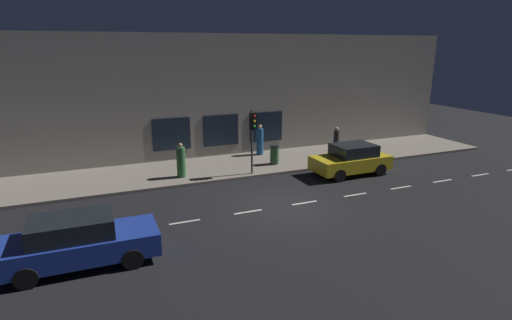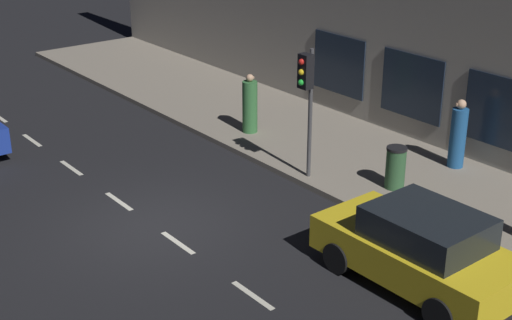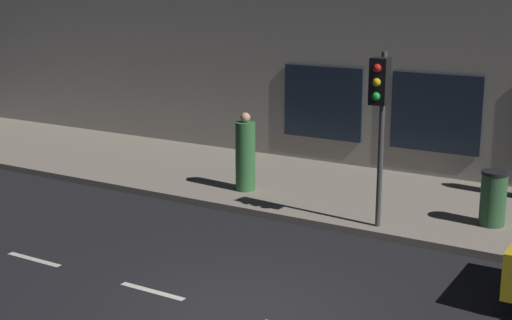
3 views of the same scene
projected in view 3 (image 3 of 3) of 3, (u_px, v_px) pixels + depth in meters
ground_plane at (240, 315)px, 10.71m from camera, size 60.00×60.00×0.00m
sidewalk at (398, 202)px, 15.88m from camera, size 4.50×32.00×0.15m
building_facade at (445, 29)px, 17.18m from camera, size 0.65×32.00×7.18m
traffic_light at (380, 100)px, 13.44m from camera, size 0.45×0.32×3.28m
pedestrian_0 at (245, 155)px, 16.38m from camera, size 0.55×0.55×1.74m
trash_bin at (493, 198)px, 14.05m from camera, size 0.50×0.50×1.05m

